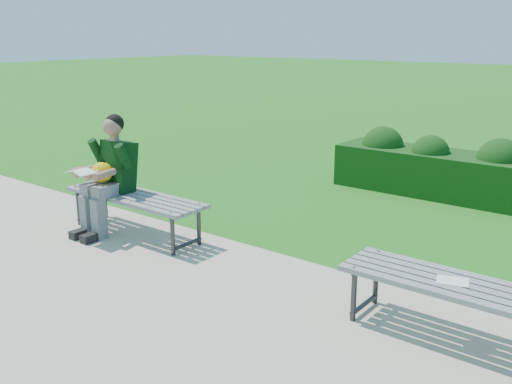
{
  "coord_description": "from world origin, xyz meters",
  "views": [
    {
      "loc": [
        3.22,
        -4.43,
        2.18
      ],
      "look_at": [
        -0.0,
        -0.28,
        0.72
      ],
      "focal_mm": 40.0,
      "sensor_mm": 36.0,
      "label": 1
    }
  ],
  "objects_px": {
    "seated_boy": "(109,171)",
    "bench_left": "(135,200)",
    "bench_right": "(466,292)",
    "hedge": "(455,170)",
    "paper_sheet": "(453,281)"
  },
  "relations": [
    {
      "from": "bench_right",
      "to": "seated_boy",
      "type": "relative_size",
      "value": 1.37
    },
    {
      "from": "bench_left",
      "to": "seated_boy",
      "type": "relative_size",
      "value": 1.37
    },
    {
      "from": "bench_right",
      "to": "seated_boy",
      "type": "bearing_deg",
      "value": 179.92
    },
    {
      "from": "hedge",
      "to": "bench_right",
      "type": "xyz_separation_m",
      "value": [
        1.41,
        -3.84,
        0.03
      ]
    },
    {
      "from": "paper_sheet",
      "to": "bench_right",
      "type": "bearing_deg",
      "value": -0.0
    },
    {
      "from": "hedge",
      "to": "seated_boy",
      "type": "distance_m",
      "value": 4.61
    },
    {
      "from": "seated_boy",
      "to": "bench_left",
      "type": "bearing_deg",
      "value": 17.22
    },
    {
      "from": "paper_sheet",
      "to": "hedge",
      "type": "bearing_deg",
      "value": 108.91
    },
    {
      "from": "bench_left",
      "to": "bench_right",
      "type": "xyz_separation_m",
      "value": [
        3.65,
        -0.1,
        0.0
      ]
    },
    {
      "from": "hedge",
      "to": "seated_boy",
      "type": "bearing_deg",
      "value": -123.53
    },
    {
      "from": "seated_boy",
      "to": "paper_sheet",
      "type": "bearing_deg",
      "value": -0.08
    },
    {
      "from": "hedge",
      "to": "bench_left",
      "type": "bearing_deg",
      "value": -120.91
    },
    {
      "from": "bench_left",
      "to": "bench_right",
      "type": "distance_m",
      "value": 3.65
    },
    {
      "from": "hedge",
      "to": "bench_left",
      "type": "xyz_separation_m",
      "value": [
        -2.24,
        -3.74,
        0.03
      ]
    },
    {
      "from": "bench_left",
      "to": "bench_right",
      "type": "relative_size",
      "value": 1.0
    }
  ]
}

